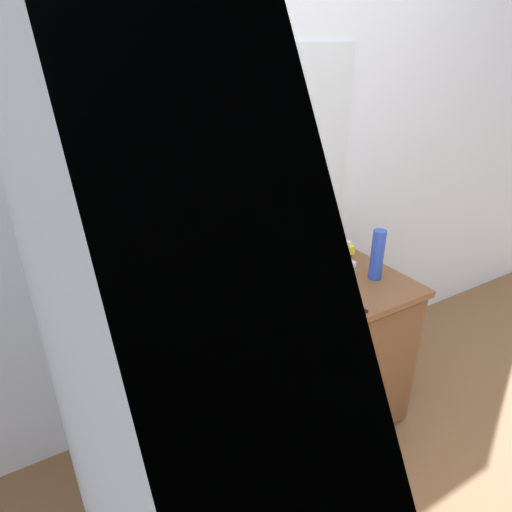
{
  "coord_description": "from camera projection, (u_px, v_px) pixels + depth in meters",
  "views": [
    {
      "loc": [
        -0.81,
        -1.35,
        1.69
      ],
      "look_at": [
        0.02,
        0.03,
        0.92
      ],
      "focal_mm": 31.44,
      "sensor_mm": 36.0,
      "label": 1
    }
  ],
  "objects": [
    {
      "name": "wall_back",
      "position": [
        211.0,
        144.0,
        1.88
      ],
      "size": [
        6.0,
        0.06,
        2.6
      ],
      "color": "silver",
      "rests_on": "ground"
    },
    {
      "name": "book_stack_tall",
      "position": [
        241.0,
        269.0,
        1.89
      ],
      "size": [
        0.24,
        0.2,
        0.16
      ],
      "color": "yellow",
      "rests_on": "desk"
    },
    {
      "name": "ground_plane",
      "position": [
        256.0,
        432.0,
        2.15
      ],
      "size": [
        6.0,
        6.0,
        0.0
      ],
      "primitive_type": "plane",
      "color": "brown"
    },
    {
      "name": "wall_left",
      "position": [
        17.0,
        198.0,
        1.23
      ],
      "size": [
        0.05,
        6.0,
        2.6
      ],
      "primitive_type": "cube",
      "color": "silver",
      "rests_on": "ground"
    },
    {
      "name": "laptop",
      "position": [
        235.0,
        236.0,
        1.88
      ],
      "size": [
        0.35,
        0.28,
        0.22
      ],
      "color": "#B7BABF",
      "rests_on": "book_stack_tall"
    },
    {
      "name": "computer_mouse",
      "position": [
        311.0,
        273.0,
        2.0
      ],
      "size": [
        0.06,
        0.1,
        0.04
      ],
      "primitive_type": "ellipsoid",
      "color": "#A5A8AD",
      "rests_on": "desk"
    },
    {
      "name": "cell_phone",
      "position": [
        349.0,
        307.0,
        1.76
      ],
      "size": [
        0.09,
        0.15,
        0.01
      ],
      "primitive_type": "cube",
      "rotation": [
        0.0,
        0.0,
        0.19
      ],
      "color": "black",
      "rests_on": "desk"
    },
    {
      "name": "keyboard",
      "position": [
        222.0,
        281.0,
        1.59
      ],
      "size": [
        0.43,
        0.16,
        0.02
      ],
      "primitive_type": "cube",
      "rotation": [
        0.0,
        0.0,
        -0.04
      ],
      "color": "black",
      "rests_on": "book_stack_keyboard_riser"
    },
    {
      "name": "book_stack_side",
      "position": [
        325.0,
        254.0,
        2.08
      ],
      "size": [
        0.24,
        0.21,
        0.12
      ],
      "color": "white",
      "rests_on": "desk"
    },
    {
      "name": "water_bottle",
      "position": [
        377.0,
        255.0,
        1.94
      ],
      "size": [
        0.06,
        0.06,
        0.23
      ],
      "primitive_type": "cylinder",
      "color": "#263FA5",
      "rests_on": "desk"
    },
    {
      "name": "book_stack_keyboard_riser",
      "position": [
        224.0,
        304.0,
        1.63
      ],
      "size": [
        0.25,
        0.19,
        0.17
      ],
      "color": "black",
      "rests_on": "desk"
    },
    {
      "name": "desk",
      "position": [
        322.0,
        343.0,
        2.11
      ],
      "size": [
        1.37,
        0.66,
        0.74
      ],
      "color": "brown",
      "rests_on": "ground"
    },
    {
      "name": "mug",
      "position": [
        139.0,
        333.0,
        1.54
      ],
      "size": [
        0.11,
        0.07,
        0.09
      ],
      "color": "white",
      "rests_on": "desk"
    }
  ]
}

